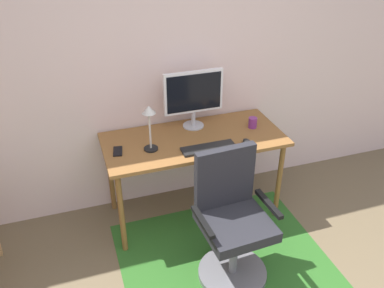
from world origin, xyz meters
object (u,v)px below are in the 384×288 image
Objects in this scene: desk at (194,146)px; office_chair at (232,227)px; computer_mouse at (247,142)px; monitor at (193,94)px; desk_lamp at (149,120)px; keyboard at (209,148)px; coffee_cup at (253,123)px; cell_phone at (118,151)px.

desk is 0.79m from office_chair.
monitor is at bearing 126.45° from computer_mouse.
monitor reaches higher than desk_lamp.
office_chair is at bearing -92.08° from keyboard.
office_chair is (-0.03, -0.94, -0.64)m from monitor.
coffee_cup is 0.99m from office_chair.
keyboard reaches higher than desk.
coffee_cup is (0.16, 0.24, 0.03)m from computer_mouse.
cell_phone is at bearing -178.17° from desk.
monitor is 4.84× the size of computer_mouse.
computer_mouse is 0.28× the size of desk_lamp.
cell_phone is (-0.63, -0.02, 0.08)m from desk.
office_chair is (-0.02, -0.54, -0.35)m from keyboard.
keyboard is at bearing 175.79° from computer_mouse.
cell_phone is 0.36m from desk_lamp.
coffee_cup is at bearing 53.40° from office_chair.
monitor is at bearing 30.81° from desk_lamp.
computer_mouse is at bearing -53.55° from monitor.
coffee_cup is (0.48, 0.22, 0.04)m from keyboard.
desk is 0.43m from monitor.
monitor is 1.35× the size of desk_lamp.
coffee_cup reaches higher than cell_phone.
office_chair is at bearing -37.12° from cell_phone.
coffee_cup is 0.24× the size of desk_lamp.
office_chair is (-0.50, -0.76, -0.38)m from coffee_cup.
desk is 0.55m from coffee_cup.
desk_lamp is (-0.75, 0.16, 0.24)m from computer_mouse.
desk_lamp is (-0.44, -0.26, -0.04)m from monitor.
desk_lamp is at bearing -170.02° from desk.
desk_lamp is at bearing -174.89° from coffee_cup.
monitor is 0.50× the size of office_chair.
coffee_cup reaches higher than keyboard.
coffee_cup is (0.53, 0.02, 0.12)m from desk.
desk_lamp reaches higher than keyboard.
coffee_cup reaches higher than desk.
computer_mouse is 0.80m from desk_lamp.
computer_mouse is at bearing -12.06° from desk_lamp.
coffee_cup is 1.16m from cell_phone.
monitor is 0.59m from computer_mouse.
keyboard is 0.51m from desk_lamp.
office_chair is (0.41, -0.68, -0.60)m from desk_lamp.
monitor reaches higher than coffee_cup.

